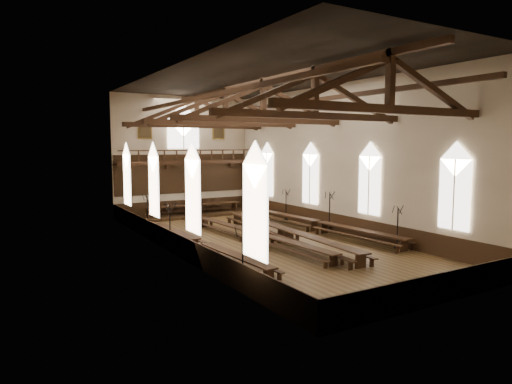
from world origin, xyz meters
TOP-DOWN VIEW (x-y plane):
  - ground at (0.00, 0.00)m, footprint 26.00×26.00m
  - room_walls at (0.00, 0.00)m, footprint 26.00×26.00m
  - wainscot_band at (0.00, 0.00)m, footprint 12.00×26.00m
  - side_windows at (-0.00, -0.00)m, footprint 11.85×19.80m
  - end_window at (0.00, 12.90)m, footprint 2.80×0.12m
  - minstrels_gallery at (0.00, 12.66)m, footprint 11.80×1.24m
  - portraits at (0.00, 12.90)m, footprint 7.75×0.09m
  - roof_trusses at (0.00, -0.00)m, footprint 11.70×25.70m
  - refectory_row_a at (-4.59, -0.89)m, footprint 1.64×13.69m
  - refectory_row_b at (-0.71, -0.36)m, footprint 1.82×13.76m
  - refectory_row_c at (1.18, -0.75)m, footprint 2.05×14.86m
  - refectory_row_d at (4.74, 0.43)m, footprint 2.04×14.59m
  - dais at (0.16, 11.40)m, footprint 11.40×2.96m
  - high_table at (0.16, 11.40)m, footprint 8.31×1.15m
  - high_chairs at (0.16, 12.21)m, footprint 5.87×0.47m
  - candelabrum_left_near at (-5.55, -7.39)m, footprint 0.76×0.75m
  - candelabrum_left_mid at (-5.55, 1.30)m, footprint 0.79×0.74m
  - candelabrum_left_far at (-5.55, 5.52)m, footprint 0.78×0.83m
  - candelabrum_right_near at (5.55, -5.68)m, footprint 0.66×0.76m
  - candelabrum_right_mid at (5.55, 0.33)m, footprint 0.78×0.83m
  - candelabrum_right_far at (5.55, 5.60)m, footprint 0.68×0.75m

SIDE VIEW (x-z plane):
  - ground at x=0.00m, z-range 0.00..0.00m
  - dais at x=0.16m, z-range 0.00..0.20m
  - refectory_row_a at x=-4.59m, z-range 0.15..0.82m
  - refectory_row_b at x=-0.71m, z-range 0.15..0.83m
  - refectory_row_d at x=4.74m, z-range 0.17..0.94m
  - refectory_row_c at x=1.18m, z-range 0.18..0.97m
  - wainscot_band at x=0.00m, z-range 0.00..1.20m
  - candelabrum_right_far at x=5.55m, z-range -0.48..1.97m
  - candelabrum_right_near at x=5.55m, z-range -0.48..1.98m
  - high_chairs at x=0.16m, z-range 0.24..1.29m
  - candelabrum_left_near at x=-5.55m, z-range -0.50..2.06m
  - candelabrum_left_mid at x=-5.55m, z-range -0.51..2.09m
  - candelabrum_left_far at x=-5.55m, z-range -0.53..2.19m
  - candelabrum_right_mid at x=5.55m, z-range -0.54..2.20m
  - high_table at x=0.16m, z-range 0.47..1.24m
  - side_windows at x=0.00m, z-range 1.49..5.99m
  - minstrels_gallery at x=0.00m, z-range 2.06..5.76m
  - room_walls at x=0.00m, z-range -6.54..19.46m
  - portraits at x=0.00m, z-range 6.38..7.82m
  - end_window at x=0.00m, z-range 5.32..9.12m
  - roof_trusses at x=0.00m, z-range 6.82..9.62m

